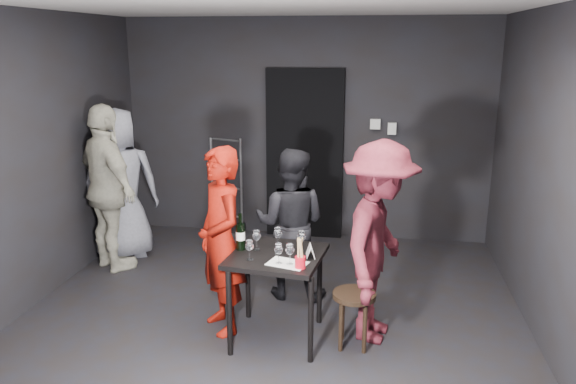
% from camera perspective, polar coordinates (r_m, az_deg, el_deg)
% --- Properties ---
extents(floor, '(4.50, 5.00, 0.02)m').
position_cam_1_polar(floor, '(5.03, -2.09, -13.53)').
color(floor, black).
rests_on(floor, ground).
extents(ceiling, '(4.50, 5.00, 0.02)m').
position_cam_1_polar(ceiling, '(4.43, -2.44, 18.83)').
color(ceiling, silver).
rests_on(ceiling, ground).
extents(wall_back, '(4.50, 0.04, 2.70)m').
position_cam_1_polar(wall_back, '(6.97, 1.78, 6.32)').
color(wall_back, black).
rests_on(wall_back, ground).
extents(wall_front, '(4.50, 0.04, 2.70)m').
position_cam_1_polar(wall_front, '(2.29, -14.88, -13.00)').
color(wall_front, black).
rests_on(wall_front, ground).
extents(wall_left, '(0.04, 5.00, 2.70)m').
position_cam_1_polar(wall_left, '(5.44, -26.19, 2.30)').
color(wall_left, black).
rests_on(wall_left, ground).
extents(wall_right, '(0.04, 5.00, 2.70)m').
position_cam_1_polar(wall_right, '(4.67, 25.96, 0.42)').
color(wall_right, black).
rests_on(wall_right, ground).
extents(doorway, '(0.95, 0.10, 2.10)m').
position_cam_1_polar(doorway, '(6.96, 1.70, 3.81)').
color(doorway, black).
rests_on(doorway, ground).
extents(wallbox_upper, '(0.12, 0.06, 0.12)m').
position_cam_1_polar(wallbox_upper, '(6.85, 8.85, 6.84)').
color(wallbox_upper, '#B7B7B2').
rests_on(wallbox_upper, wall_back).
extents(wallbox_lower, '(0.10, 0.06, 0.14)m').
position_cam_1_polar(wallbox_lower, '(6.86, 10.52, 6.36)').
color(wallbox_lower, '#B7B7B2').
rests_on(wallbox_lower, wall_back).
extents(hand_truck, '(0.42, 0.35, 1.25)m').
position_cam_1_polar(hand_truck, '(7.18, -6.24, -2.72)').
color(hand_truck, '#B2B2B7').
rests_on(hand_truck, floor).
extents(tasting_table, '(0.72, 0.72, 0.75)m').
position_cam_1_polar(tasting_table, '(4.59, -1.16, -7.45)').
color(tasting_table, black).
rests_on(tasting_table, floor).
extents(stool, '(0.35, 0.35, 0.47)m').
position_cam_1_polar(stool, '(4.61, 6.71, -11.20)').
color(stool, '#2D2218').
rests_on(stool, floor).
extents(server_red, '(0.70, 0.74, 1.70)m').
position_cam_1_polar(server_red, '(4.71, -6.86, -4.40)').
color(server_red, '#901006').
rests_on(server_red, floor).
extents(woman_black, '(0.72, 0.43, 1.42)m').
position_cam_1_polar(woman_black, '(5.35, 0.27, -3.46)').
color(woman_black, black).
rests_on(woman_black, floor).
extents(man_maroon, '(0.81, 1.29, 1.86)m').
position_cam_1_polar(man_maroon, '(4.58, 9.22, -3.96)').
color(man_maroon, maroon).
rests_on(man_maroon, floor).
extents(bystander_cream, '(1.36, 1.24, 2.15)m').
position_cam_1_polar(bystander_cream, '(6.20, -17.96, 1.89)').
color(bystander_cream, beige).
rests_on(bystander_cream, floor).
extents(bystander_grey, '(1.09, 0.92, 1.96)m').
position_cam_1_polar(bystander_grey, '(6.53, -16.73, 1.80)').
color(bystander_grey, gray).
rests_on(bystander_grey, floor).
extents(tasting_mat, '(0.34, 0.27, 0.00)m').
position_cam_1_polar(tasting_mat, '(4.36, -0.06, -7.26)').
color(tasting_mat, white).
rests_on(tasting_mat, tasting_table).
extents(wine_glass_a, '(0.07, 0.07, 0.18)m').
position_cam_1_polar(wine_glass_a, '(4.41, -3.93, -5.81)').
color(wine_glass_a, white).
rests_on(wine_glass_a, tasting_table).
extents(wine_glass_b, '(0.07, 0.07, 0.19)m').
position_cam_1_polar(wine_glass_b, '(4.61, -3.22, -4.80)').
color(wine_glass_b, white).
rests_on(wine_glass_b, tasting_table).
extents(wine_glass_c, '(0.07, 0.07, 0.19)m').
position_cam_1_polar(wine_glass_c, '(4.65, -1.04, -4.56)').
color(wine_glass_c, white).
rests_on(wine_glass_c, tasting_table).
extents(wine_glass_d, '(0.08, 0.08, 0.18)m').
position_cam_1_polar(wine_glass_d, '(4.33, -0.96, -6.18)').
color(wine_glass_d, white).
rests_on(wine_glass_d, tasting_table).
extents(wine_glass_e, '(0.08, 0.08, 0.18)m').
position_cam_1_polar(wine_glass_e, '(4.31, 0.18, -6.24)').
color(wine_glass_e, white).
rests_on(wine_glass_e, tasting_table).
extents(wine_glass_f, '(0.09, 0.09, 0.19)m').
position_cam_1_polar(wine_glass_f, '(4.57, 1.36, -4.92)').
color(wine_glass_f, white).
rests_on(wine_glass_f, tasting_table).
extents(wine_bottle, '(0.07, 0.07, 0.31)m').
position_cam_1_polar(wine_bottle, '(4.62, -4.85, -4.45)').
color(wine_bottle, black).
rests_on(wine_bottle, tasting_table).
extents(breadstick_cup, '(0.08, 0.08, 0.26)m').
position_cam_1_polar(breadstick_cup, '(4.24, 1.25, -6.29)').
color(breadstick_cup, red).
rests_on(breadstick_cup, tasting_table).
extents(reserved_card, '(0.10, 0.14, 0.10)m').
position_cam_1_polar(reserved_card, '(4.48, 2.11, -5.99)').
color(reserved_card, white).
rests_on(reserved_card, tasting_table).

